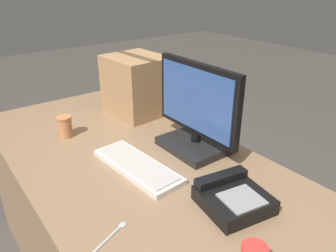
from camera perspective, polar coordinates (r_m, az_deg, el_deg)
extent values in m
cube|color=#8C6B4C|center=(1.65, -5.28, -16.89)|extent=(1.80, 0.90, 0.76)
cube|color=black|center=(1.49, 4.83, -3.17)|extent=(0.29, 0.25, 0.04)
cylinder|color=black|center=(1.47, 4.89, -1.80)|extent=(0.04, 0.04, 0.04)
cube|color=black|center=(1.40, 5.15, 4.71)|extent=(0.47, 0.03, 0.31)
cube|color=#2D4C8C|center=(1.39, 4.63, 4.57)|extent=(0.43, 0.01, 0.27)
cube|color=beige|center=(1.34, -5.41, -6.99)|extent=(0.44, 0.18, 0.02)
cube|color=#B7B2A8|center=(1.33, -5.43, -6.48)|extent=(0.40, 0.15, 0.01)
cube|color=black|center=(1.15, 11.38, -12.50)|extent=(0.24, 0.24, 0.05)
cube|color=black|center=(1.18, 9.26, -8.94)|extent=(0.08, 0.20, 0.03)
cube|color=gray|center=(1.11, 12.71, -12.29)|extent=(0.14, 0.14, 0.01)
cylinder|color=#BC7547|center=(1.65, -17.46, -0.23)|extent=(0.07, 0.07, 0.10)
cylinder|color=#BC7547|center=(1.63, -17.70, 1.43)|extent=(0.07, 0.07, 0.01)
cylinder|color=red|center=(0.91, 14.91, -19.93)|extent=(0.07, 0.07, 0.01)
cube|color=#B2B2B7|center=(1.04, -10.96, -19.19)|extent=(0.06, 0.14, 0.00)
ellipsoid|color=#B2B2B7|center=(1.09, -7.91, -16.64)|extent=(0.03, 0.04, 0.00)
cube|color=#9E754C|center=(1.83, -5.45, 7.12)|extent=(0.34, 0.30, 0.32)
cube|color=brown|center=(1.79, -5.67, 12.05)|extent=(0.31, 0.06, 0.00)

